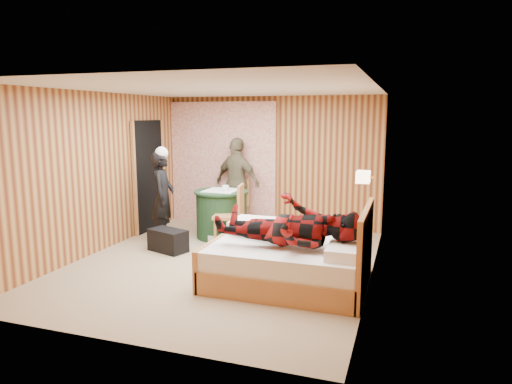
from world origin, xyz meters
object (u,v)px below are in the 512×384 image
(bed, at_px, (290,260))
(man_at_table, at_px, (238,183))
(round_table, at_px, (222,213))
(chair_far, at_px, (237,200))
(duffel_bag, at_px, (168,240))
(woman_standing, at_px, (163,197))
(wall_lamp, at_px, (363,177))
(man_on_bed, at_px, (288,214))
(nightstand, at_px, (355,257))
(chair_near, at_px, (234,210))

(bed, height_order, man_at_table, man_at_table)
(man_at_table, bearing_deg, round_table, 109.05)
(bed, height_order, chair_far, bed)
(duffel_bag, xyz_separation_m, woman_standing, (-0.36, 0.51, 0.60))
(wall_lamp, xyz_separation_m, chair_far, (-2.50, 1.65, -0.76))
(man_at_table, bearing_deg, bed, 142.48)
(duffel_bag, distance_m, man_on_bed, 2.52)
(nightstand, xyz_separation_m, chair_far, (-2.46, 2.00, 0.28))
(bed, distance_m, round_table, 2.48)
(round_table, xyz_separation_m, chair_far, (0.00, 0.75, 0.11))
(nightstand, relative_size, chair_near, 0.51)
(man_on_bed, bearing_deg, wall_lamp, 55.27)
(round_table, bearing_deg, chair_near, -47.08)
(chair_near, height_order, man_at_table, man_at_table)
(chair_far, distance_m, chair_near, 1.24)
(wall_lamp, height_order, woman_standing, woman_standing)
(chair_far, xyz_separation_m, chair_near, (0.39, -1.17, 0.05))
(wall_lamp, bearing_deg, round_table, 160.23)
(chair_near, relative_size, duffel_bag, 1.64)
(round_table, bearing_deg, man_on_bed, -49.34)
(bed, relative_size, duffel_bag, 3.18)
(chair_near, xyz_separation_m, duffel_bag, (-0.87, -0.65, -0.42))
(man_on_bed, bearing_deg, chair_far, 122.02)
(chair_far, distance_m, man_on_bed, 3.28)
(bed, relative_size, man_at_table, 1.14)
(duffel_bag, bearing_deg, chair_far, 93.77)
(round_table, distance_m, chair_near, 0.60)
(nightstand, relative_size, woman_standing, 0.34)
(duffel_bag, relative_size, man_at_table, 0.36)
(chair_far, bearing_deg, duffel_bag, -102.54)
(bed, bearing_deg, wall_lamp, 48.12)
(nightstand, relative_size, round_table, 0.54)
(bed, xyz_separation_m, chair_near, (-1.31, 1.36, 0.29))
(chair_near, distance_m, duffel_bag, 1.16)
(chair_far, relative_size, chair_near, 0.91)
(chair_near, relative_size, woman_standing, 0.66)
(nightstand, bearing_deg, man_at_table, 140.22)
(man_at_table, xyz_separation_m, man_on_bed, (1.73, -2.81, 0.09))
(wall_lamp, height_order, man_at_table, man_at_table)
(wall_lamp, xyz_separation_m, round_table, (-2.50, 0.90, -0.87))
(wall_lamp, height_order, man_on_bed, man_on_bed)
(bed, distance_m, woman_standing, 2.87)
(wall_lamp, relative_size, duffel_bag, 0.42)
(bed, height_order, woman_standing, woman_standing)
(chair_far, relative_size, man_on_bed, 0.53)
(chair_near, distance_m, woman_standing, 1.25)
(chair_near, distance_m, man_on_bed, 2.11)
(woman_standing, bearing_deg, man_at_table, -45.42)
(bed, xyz_separation_m, man_on_bed, (0.02, -0.23, 0.65))
(chair_far, xyz_separation_m, duffel_bag, (-0.48, -1.82, -0.36))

